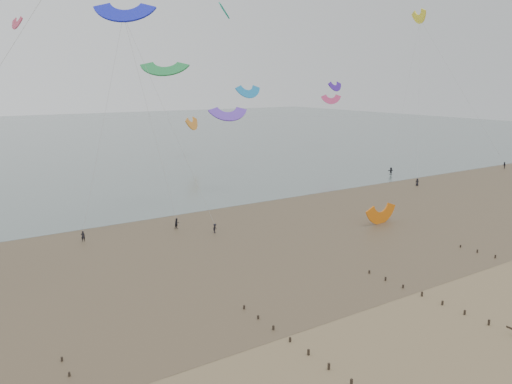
% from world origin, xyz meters
% --- Properties ---
extents(ground, '(500.00, 500.00, 0.00)m').
position_xyz_m(ground, '(0.00, 0.00, 0.00)').
color(ground, brown).
rests_on(ground, ground).
extents(sea_and_shore, '(500.00, 665.00, 0.03)m').
position_xyz_m(sea_and_shore, '(-4.08, 34.40, 0.01)').
color(sea_and_shore, '#475654').
rests_on(sea_and_shore, ground).
extents(kitesurfer_lead, '(0.69, 0.57, 1.62)m').
position_xyz_m(kitesurfer_lead, '(-22.12, 43.89, 0.81)').
color(kitesurfer_lead, black).
rests_on(kitesurfer_lead, ground).
extents(kitesurfers, '(135.81, 21.74, 1.88)m').
position_xyz_m(kitesurfers, '(36.23, 48.11, 0.87)').
color(kitesurfers, black).
rests_on(kitesurfers, ground).
extents(grounded_kite, '(6.59, 5.37, 3.38)m').
position_xyz_m(grounded_kite, '(21.78, 26.82, 0.00)').
color(grounded_kite, orange).
rests_on(grounded_kite, ground).
extents(kites_airborne, '(250.65, 112.66, 39.46)m').
position_xyz_m(kites_airborne, '(-9.68, 83.31, 22.46)').
color(kites_airborne, '#E6417D').
rests_on(kites_airborne, ground).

